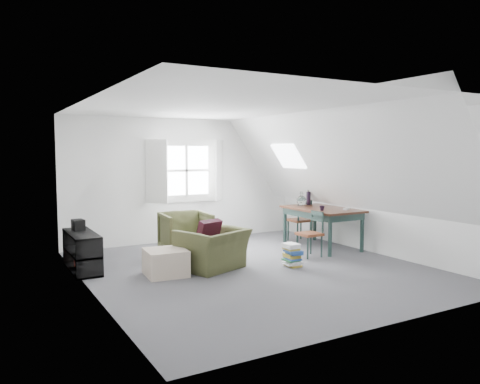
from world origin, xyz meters
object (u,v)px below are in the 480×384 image
armchair_far (186,254)px  dining_chair_far (300,220)px  ottoman (166,262)px  magazine_stack (292,255)px  dining_table (322,213)px  media_shelf (83,254)px  armchair_near (213,269)px  dining_chair_near (311,233)px

armchair_far → dining_chair_far: bearing=5.0°
ottoman → magazine_stack: (1.96, -0.48, -0.01)m
dining_chair_far → armchair_far: bearing=21.2°
armchair_far → dining_table: dining_table is taller
media_shelf → magazine_stack: bearing=-26.6°
dining_chair_far → magazine_stack: bearing=71.0°
dining_table → media_shelf: (-4.34, 0.43, -0.40)m
dining_table → media_shelf: 4.38m
armchair_far → armchair_near: bearing=-87.0°
ottoman → media_shelf: bearing=139.2°
armchair_far → dining_table: bearing=-11.0°
armchair_far → dining_table: 2.69m
ottoman → magazine_stack: ottoman is taller
dining_chair_near → media_shelf: bearing=-116.7°
dining_table → media_shelf: dining_table is taller
dining_chair_far → dining_chair_near: 1.40m
armchair_near → ottoman: 0.80m
armchair_far → dining_chair_near: (1.85, -1.22, 0.41)m
armchair_far → magazine_stack: size_ratio=2.28×
dining_table → dining_chair_far: size_ratio=1.77×
media_shelf → dining_chair_near: bearing=-16.2°
dining_chair_near → magazine_stack: (-0.71, -0.43, -0.23)m
armchair_far → ottoman: bearing=-119.8°
armchair_far → dining_chair_far: 2.57m
dining_table → dining_chair_near: 0.86m
dining_table → armchair_far: bearing=161.4°
armchair_near → dining_chair_far: (2.58, 1.17, 0.45)m
armchair_far → ottoman: size_ratio=1.44×
armchair_near → armchair_far: armchair_far is taller
magazine_stack → dining_chair_far: bearing=49.7°
armchair_near → dining_chair_far: 2.86m
dining_chair_far → media_shelf: (-4.37, -0.29, -0.18)m
magazine_stack → dining_table: bearing=34.2°
dining_chair_near → armchair_far: bearing=-136.0°
ottoman → dining_table: bearing=7.7°
dining_chair_near → dining_chair_far: bearing=138.1°
armchair_near → magazine_stack: 1.29m
dining_table → dining_chair_far: dining_chair_far is taller
armchair_far → media_shelf: bearing=-165.9°
media_shelf → ottoman: bearing=-42.9°
armchair_near → dining_table: size_ratio=0.63×
armchair_far → media_shelf: size_ratio=0.73×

